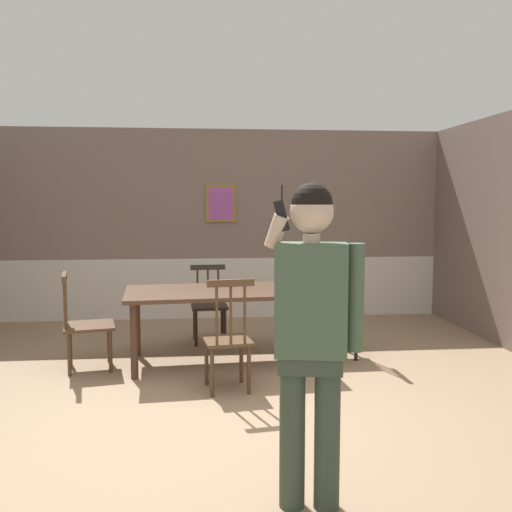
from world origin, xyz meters
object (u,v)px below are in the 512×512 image
object	(u,v)px
dining_table	(217,298)
person_figure	(312,323)
chair_near_window	(85,323)
chair_opposite_corner	(228,338)
chair_at_table_head	(209,304)
chair_by_doorway	(339,312)

from	to	relation	value
dining_table	person_figure	world-z (taller)	person_figure
chair_near_window	chair_opposite_corner	bearing A→B (deg)	48.96
person_figure	chair_at_table_head	bearing A→B (deg)	-71.63
chair_opposite_corner	person_figure	bearing A→B (deg)	-87.45
chair_by_doorway	dining_table	bearing A→B (deg)	92.78
dining_table	chair_at_table_head	world-z (taller)	chair_at_table_head
chair_at_table_head	person_figure	world-z (taller)	person_figure
chair_opposite_corner	person_figure	xyz separation A→B (m)	(0.35, -1.95, 0.55)
dining_table	chair_at_table_head	bearing A→B (deg)	94.21
dining_table	chair_opposite_corner	world-z (taller)	chair_opposite_corner
dining_table	chair_by_doorway	distance (m)	1.33
chair_near_window	chair_by_doorway	size ratio (longest dim) A/B	0.95
chair_near_window	chair_opposite_corner	size ratio (longest dim) A/B	0.95
dining_table	chair_by_doorway	size ratio (longest dim) A/B	1.88
chair_by_doorway	chair_opposite_corner	bearing A→B (deg)	127.28
chair_near_window	chair_at_table_head	distance (m)	1.59
chair_opposite_corner	person_figure	distance (m)	2.06
dining_table	chair_near_window	xyz separation A→B (m)	(-1.31, -0.10, -0.22)
chair_near_window	chair_by_doorway	bearing A→B (deg)	83.26
chair_by_doorway	chair_near_window	bearing A→B (deg)	92.93
chair_near_window	chair_opposite_corner	distance (m)	1.59
chair_near_window	person_figure	xyz separation A→B (m)	(1.73, -2.75, 0.56)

